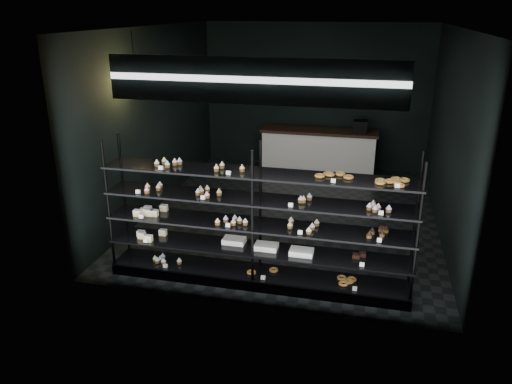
% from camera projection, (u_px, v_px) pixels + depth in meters
% --- Properties ---
extents(room, '(5.01, 6.01, 3.20)m').
position_uv_depth(room, '(293.00, 127.00, 8.40)').
color(room, black).
rests_on(room, ground).
extents(display_shelf, '(4.00, 0.50, 1.91)m').
position_uv_depth(display_shelf, '(255.00, 240.00, 6.52)').
color(display_shelf, black).
rests_on(display_shelf, room).
extents(signage, '(3.30, 0.05, 0.50)m').
position_uv_depth(signage, '(252.00, 81.00, 5.33)').
color(signage, '#110C40').
rests_on(signage, room).
extents(pendant_lamp, '(0.33, 0.33, 0.90)m').
position_uv_depth(pendant_lamp, '(135.00, 81.00, 7.43)').
color(pendant_lamp, black).
rests_on(pendant_lamp, room).
extents(service_counter, '(2.53, 0.65, 1.23)m').
position_uv_depth(service_counter, '(319.00, 151.00, 11.02)').
color(service_counter, silver).
rests_on(service_counter, room).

